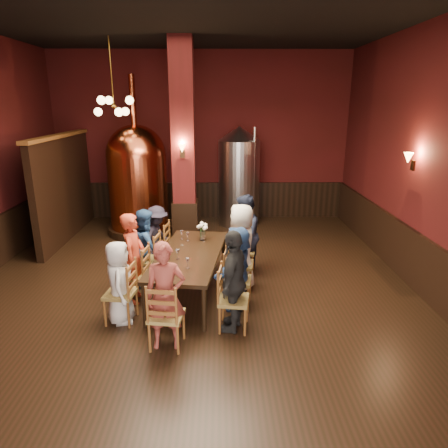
{
  "coord_description": "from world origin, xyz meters",
  "views": [
    {
      "loc": [
        0.5,
        -6.16,
        3.19
      ],
      "look_at": [
        0.57,
        0.2,
        1.23
      ],
      "focal_mm": 32.0,
      "sensor_mm": 36.0,
      "label": 1
    }
  ],
  "objects_px": {
    "person_0": "(119,282)",
    "person_1": "(134,258)",
    "steel_vessel": "(239,177)",
    "person_2": "(146,247)",
    "dining_table": "(189,257)",
    "copper_kettle": "(138,179)",
    "rose_vase": "(202,228)"
  },
  "relations": [
    {
      "from": "steel_vessel",
      "to": "rose_vase",
      "type": "height_order",
      "value": "steel_vessel"
    },
    {
      "from": "person_1",
      "to": "rose_vase",
      "type": "height_order",
      "value": "person_1"
    },
    {
      "from": "dining_table",
      "to": "person_0",
      "type": "xyz_separation_m",
      "value": [
        -0.97,
        -0.88,
        -0.05
      ]
    },
    {
      "from": "dining_table",
      "to": "steel_vessel",
      "type": "distance_m",
      "value": 4.33
    },
    {
      "from": "dining_table",
      "to": "rose_vase",
      "type": "xyz_separation_m",
      "value": [
        0.2,
        0.66,
        0.29
      ]
    },
    {
      "from": "person_2",
      "to": "rose_vase",
      "type": "relative_size",
      "value": 4.05
    },
    {
      "from": "person_2",
      "to": "copper_kettle",
      "type": "relative_size",
      "value": 0.37
    },
    {
      "from": "person_0",
      "to": "copper_kettle",
      "type": "relative_size",
      "value": 0.33
    },
    {
      "from": "person_0",
      "to": "steel_vessel",
      "type": "height_order",
      "value": "steel_vessel"
    },
    {
      "from": "person_0",
      "to": "person_2",
      "type": "height_order",
      "value": "person_2"
    },
    {
      "from": "person_0",
      "to": "rose_vase",
      "type": "distance_m",
      "value": 1.96
    },
    {
      "from": "dining_table",
      "to": "rose_vase",
      "type": "relative_size",
      "value": 7.27
    },
    {
      "from": "dining_table",
      "to": "steel_vessel",
      "type": "bearing_deg",
      "value": 83.62
    },
    {
      "from": "copper_kettle",
      "to": "steel_vessel",
      "type": "height_order",
      "value": "copper_kettle"
    },
    {
      "from": "steel_vessel",
      "to": "rose_vase",
      "type": "bearing_deg",
      "value": -103.32
    },
    {
      "from": "dining_table",
      "to": "copper_kettle",
      "type": "relative_size",
      "value": 0.66
    },
    {
      "from": "person_2",
      "to": "rose_vase",
      "type": "bearing_deg",
      "value": -90.51
    },
    {
      "from": "copper_kettle",
      "to": "rose_vase",
      "type": "xyz_separation_m",
      "value": [
        1.7,
        -2.77,
        -0.41
      ]
    },
    {
      "from": "person_2",
      "to": "rose_vase",
      "type": "distance_m",
      "value": 1.06
    },
    {
      "from": "person_1",
      "to": "dining_table",
      "type": "bearing_deg",
      "value": -69.72
    },
    {
      "from": "person_2",
      "to": "copper_kettle",
      "type": "distance_m",
      "value": 3.15
    },
    {
      "from": "person_1",
      "to": "copper_kettle",
      "type": "height_order",
      "value": "copper_kettle"
    },
    {
      "from": "person_0",
      "to": "person_1",
      "type": "distance_m",
      "value": 0.68
    },
    {
      "from": "steel_vessel",
      "to": "person_2",
      "type": "bearing_deg",
      "value": -116.17
    },
    {
      "from": "rose_vase",
      "to": "person_1",
      "type": "bearing_deg",
      "value": -141.17
    },
    {
      "from": "person_2",
      "to": "steel_vessel",
      "type": "distance_m",
      "value": 4.19
    },
    {
      "from": "steel_vessel",
      "to": "rose_vase",
      "type": "xyz_separation_m",
      "value": [
        -0.83,
        -3.5,
        -0.32
      ]
    },
    {
      "from": "dining_table",
      "to": "person_1",
      "type": "height_order",
      "value": "person_1"
    },
    {
      "from": "dining_table",
      "to": "steel_vessel",
      "type": "height_order",
      "value": "steel_vessel"
    },
    {
      "from": "copper_kettle",
      "to": "person_1",
      "type": "bearing_deg",
      "value": -80.48
    },
    {
      "from": "person_1",
      "to": "rose_vase",
      "type": "xyz_separation_m",
      "value": [
        1.09,
        0.87,
        0.22
      ]
    },
    {
      "from": "dining_table",
      "to": "person_2",
      "type": "relative_size",
      "value": 1.79
    }
  ]
}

